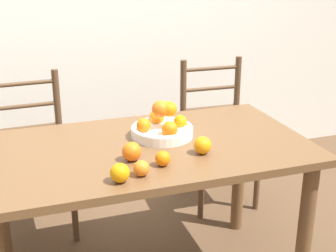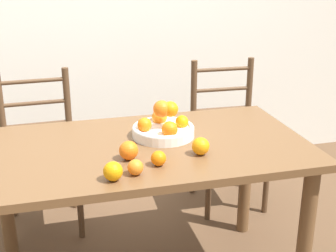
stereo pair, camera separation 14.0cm
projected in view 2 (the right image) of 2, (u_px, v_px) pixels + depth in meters
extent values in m
cube|color=brown|center=(145.00, 149.00, 2.10)|extent=(1.47, 0.82, 0.03)
cylinder|color=brown|center=(305.00, 239.00, 2.08)|extent=(0.07, 0.07, 0.71)
cylinder|color=brown|center=(6.00, 205.00, 2.36)|extent=(0.07, 0.07, 0.71)
cylinder|color=brown|center=(246.00, 176.00, 2.68)|extent=(0.07, 0.07, 0.71)
cylinder|color=white|center=(163.00, 132.00, 2.18)|extent=(0.29, 0.29, 0.04)
torus|color=white|center=(163.00, 128.00, 2.18)|extent=(0.29, 0.29, 0.02)
sphere|color=orange|center=(182.00, 122.00, 2.19)|extent=(0.06, 0.06, 0.06)
sphere|color=orange|center=(160.00, 117.00, 2.25)|extent=(0.07, 0.07, 0.07)
sphere|color=orange|center=(144.00, 125.00, 2.14)|extent=(0.07, 0.07, 0.07)
sphere|color=orange|center=(170.00, 129.00, 2.09)|extent=(0.07, 0.07, 0.07)
sphere|color=orange|center=(170.00, 109.00, 2.15)|extent=(0.07, 0.07, 0.07)
sphere|color=orange|center=(162.00, 109.00, 2.14)|extent=(0.08, 0.08, 0.08)
sphere|color=orange|center=(129.00, 150.00, 1.93)|extent=(0.08, 0.08, 0.08)
sphere|color=orange|center=(201.00, 146.00, 1.98)|extent=(0.08, 0.08, 0.08)
sphere|color=orange|center=(159.00, 158.00, 1.87)|extent=(0.06, 0.06, 0.06)
sphere|color=orange|center=(113.00, 171.00, 1.75)|extent=(0.07, 0.07, 0.07)
sphere|color=orange|center=(135.00, 167.00, 1.79)|extent=(0.06, 0.06, 0.06)
cylinder|color=#513823|center=(10.00, 213.00, 2.55)|extent=(0.04, 0.04, 0.45)
cylinder|color=#513823|center=(80.00, 202.00, 2.65)|extent=(0.04, 0.04, 0.45)
cylinder|color=#513823|center=(6.00, 148.00, 2.79)|extent=(0.04, 0.04, 0.93)
cylinder|color=#513823|center=(70.00, 141.00, 2.90)|extent=(0.04, 0.04, 0.93)
cube|color=#513823|center=(40.00, 155.00, 2.68)|extent=(0.43, 0.42, 0.04)
cylinder|color=#513823|center=(37.00, 124.00, 2.80)|extent=(0.38, 0.04, 0.02)
cylinder|color=#513823|center=(35.00, 103.00, 2.75)|extent=(0.38, 0.04, 0.02)
cylinder|color=#513823|center=(32.00, 81.00, 2.71)|extent=(0.38, 0.04, 0.02)
cylinder|color=#513823|center=(208.00, 186.00, 2.84)|extent=(0.04, 0.04, 0.45)
cylinder|color=#513823|center=(267.00, 180.00, 2.92)|extent=(0.04, 0.04, 0.45)
cylinder|color=#513823|center=(193.00, 130.00, 3.09)|extent=(0.04, 0.04, 0.93)
cylinder|color=#513823|center=(247.00, 125.00, 3.17)|extent=(0.04, 0.04, 0.93)
cube|color=#513823|center=(230.00, 136.00, 2.96)|extent=(0.43, 0.41, 0.04)
cylinder|color=#513823|center=(221.00, 109.00, 3.08)|extent=(0.38, 0.04, 0.02)
cylinder|color=#513823|center=(222.00, 89.00, 3.04)|extent=(0.38, 0.04, 0.02)
cylinder|color=#513823|center=(223.00, 69.00, 2.99)|extent=(0.38, 0.04, 0.02)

